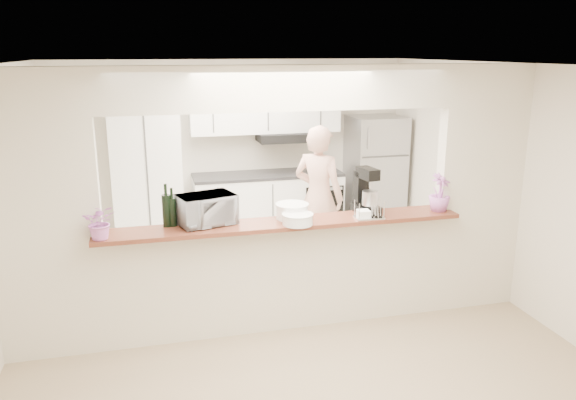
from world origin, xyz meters
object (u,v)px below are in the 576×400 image
object	(u,v)px
stand_mixer	(366,192)
person	(319,198)
toaster_oven	(206,209)
refrigerator	(375,174)

from	to	relation	value
stand_mixer	person	size ratio (longest dim) A/B	0.25
stand_mixer	person	bearing A→B (deg)	91.70
toaster_oven	person	world-z (taller)	person
toaster_oven	stand_mixer	world-z (taller)	stand_mixer
stand_mixer	person	xyz separation A→B (m)	(-0.04, 1.38, -0.41)
refrigerator	person	size ratio (longest dim) A/B	0.97
refrigerator	toaster_oven	distance (m)	3.80
refrigerator	person	xyz separation A→B (m)	(-1.24, -1.20, 0.03)
refrigerator	stand_mixer	xyz separation A→B (m)	(-1.20, -2.59, 0.44)
toaster_oven	person	size ratio (longest dim) A/B	0.28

